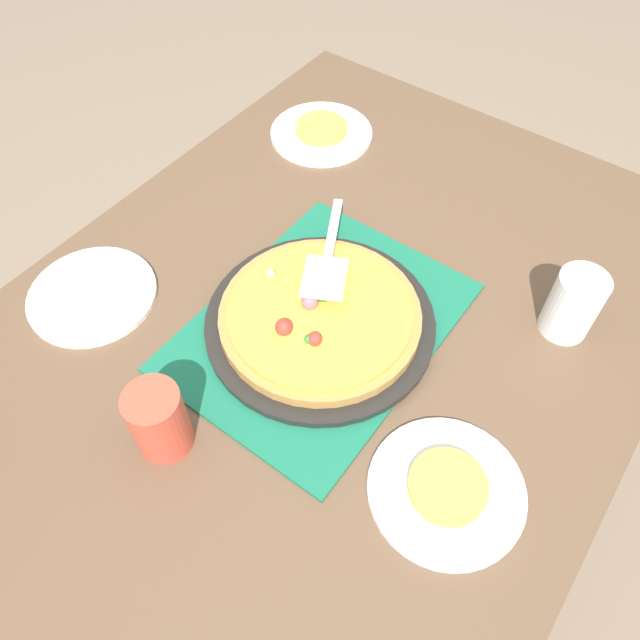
% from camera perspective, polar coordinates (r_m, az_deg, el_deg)
% --- Properties ---
extents(ground_plane, '(8.00, 8.00, 0.00)m').
position_cam_1_polar(ground_plane, '(1.69, 0.00, -15.85)').
color(ground_plane, '#84705B').
extents(dining_table, '(1.40, 1.00, 0.75)m').
position_cam_1_polar(dining_table, '(1.12, 0.00, -3.98)').
color(dining_table, brown).
rests_on(dining_table, ground_plane).
extents(placemat, '(0.48, 0.36, 0.01)m').
position_cam_1_polar(placemat, '(1.03, 0.00, -0.57)').
color(placemat, '#196B4C').
rests_on(placemat, dining_table).
extents(pizza_pan, '(0.38, 0.38, 0.01)m').
position_cam_1_polar(pizza_pan, '(1.02, 0.00, -0.24)').
color(pizza_pan, black).
rests_on(pizza_pan, placemat).
extents(pizza, '(0.33, 0.33, 0.05)m').
position_cam_1_polar(pizza, '(1.00, -0.05, 0.46)').
color(pizza, '#B78442').
rests_on(pizza, pizza_pan).
extents(plate_near_left, '(0.22, 0.22, 0.01)m').
position_cam_1_polar(plate_near_left, '(1.39, 0.13, 16.86)').
color(plate_near_left, white).
rests_on(plate_near_left, dining_table).
extents(plate_far_right, '(0.22, 0.22, 0.01)m').
position_cam_1_polar(plate_far_right, '(0.90, 11.58, -15.15)').
color(plate_far_right, white).
rests_on(plate_far_right, dining_table).
extents(plate_side, '(0.22, 0.22, 0.01)m').
position_cam_1_polar(plate_side, '(1.13, -20.29, 2.18)').
color(plate_side, white).
rests_on(plate_side, dining_table).
extents(served_slice_left, '(0.11, 0.11, 0.02)m').
position_cam_1_polar(served_slice_left, '(1.39, 0.13, 17.29)').
color(served_slice_left, '#EAB747').
rests_on(served_slice_left, plate_near_left).
extents(served_slice_right, '(0.11, 0.11, 0.02)m').
position_cam_1_polar(served_slice_right, '(0.89, 11.72, -14.83)').
color(served_slice_right, '#EAB747').
rests_on(served_slice_right, plate_far_right).
extents(cup_near, '(0.08, 0.08, 0.12)m').
position_cam_1_polar(cup_near, '(1.06, 22.37, 1.34)').
color(cup_near, white).
rests_on(cup_near, dining_table).
extents(cup_corner, '(0.08, 0.08, 0.12)m').
position_cam_1_polar(cup_corner, '(0.90, -14.66, -8.96)').
color(cup_corner, '#E04C38').
rests_on(cup_corner, dining_table).
extents(pizza_server, '(0.22, 0.15, 0.01)m').
position_cam_1_polar(pizza_server, '(1.04, 0.77, 5.92)').
color(pizza_server, silver).
rests_on(pizza_server, pizza).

